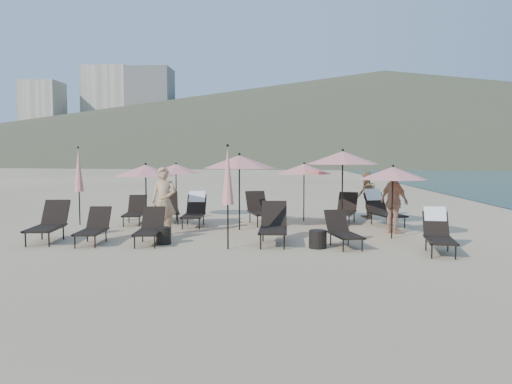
# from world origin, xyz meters

# --- Properties ---
(ground) EXTENTS (800.00, 800.00, 0.00)m
(ground) POSITION_xyz_m (0.00, 0.00, 0.00)
(ground) COLOR #D6BA8C
(ground) RESTS_ON ground
(volcanic_headland) EXTENTS (690.00, 690.00, 55.00)m
(volcanic_headland) POSITION_xyz_m (71.37, 302.62, 26.49)
(volcanic_headland) COLOR brown
(volcanic_headland) RESTS_ON ground
(hotel_skyline) EXTENTS (109.00, 82.00, 55.00)m
(hotel_skyline) POSITION_xyz_m (-93.62, 271.21, 24.18)
(hotel_skyline) COLOR beige
(hotel_skyline) RESTS_ON ground
(lounger_0) EXTENTS (0.90, 1.86, 1.03)m
(lounger_0) POSITION_xyz_m (-5.55, 0.42, 0.48)
(lounger_0) COLOR black
(lounger_0) RESTS_ON ground
(lounger_1) EXTENTS (0.71, 1.58, 0.89)m
(lounger_1) POSITION_xyz_m (-4.26, 0.19, 0.41)
(lounger_1) COLOR black
(lounger_1) RESTS_ON ground
(lounger_2) EXTENTS (0.71, 1.58, 0.89)m
(lounger_2) POSITION_xyz_m (-2.81, 0.25, 0.41)
(lounger_2) COLOR black
(lounger_2) RESTS_ON ground
(lounger_3) EXTENTS (0.69, 1.79, 1.03)m
(lounger_3) POSITION_xyz_m (0.32, 0.46, 0.48)
(lounger_3) COLOR black
(lounger_3) RESTS_ON ground
(lounger_4) EXTENTS (0.89, 1.57, 0.85)m
(lounger_4) POSITION_xyz_m (2.03, 0.11, 0.40)
(lounger_4) COLOR black
(lounger_4) RESTS_ON ground
(lounger_5) EXTENTS (0.81, 1.67, 1.00)m
(lounger_5) POSITION_xyz_m (4.15, -0.48, 0.48)
(lounger_5) COLOR black
(lounger_5) RESTS_ON ground
(lounger_6) EXTENTS (0.81, 1.65, 0.91)m
(lounger_6) POSITION_xyz_m (-4.34, 3.94, 0.43)
(lounger_6) COLOR black
(lounger_6) RESTS_ON ground
(lounger_7) EXTENTS (1.06, 1.82, 0.99)m
(lounger_7) POSITION_xyz_m (-3.34, 4.49, 0.46)
(lounger_7) COLOR black
(lounger_7) RESTS_ON ground
(lounger_8) EXTENTS (0.70, 1.75, 1.07)m
(lounger_8) POSITION_xyz_m (-2.29, 3.64, 0.51)
(lounger_8) COLOR black
(lounger_8) RESTS_ON ground
(lounger_9) EXTENTS (1.17, 1.92, 1.03)m
(lounger_9) POSITION_xyz_m (-0.22, 4.25, 0.48)
(lounger_9) COLOR black
(lounger_9) RESTS_ON ground
(lounger_10) EXTENTS (1.10, 1.83, 0.99)m
(lounger_10) POSITION_xyz_m (2.61, 4.60, 0.46)
(lounger_10) COLOR black
(lounger_10) RESTS_ON ground
(lounger_11) EXTENTS (1.18, 1.93, 1.14)m
(lounger_11) POSITION_xyz_m (3.74, 4.17, 0.54)
(lounger_11) COLOR black
(lounger_11) RESTS_ON ground
(umbrella_open_0) EXTENTS (1.89, 1.89, 2.03)m
(umbrella_open_0) POSITION_xyz_m (-3.57, 2.58, 1.80)
(umbrella_open_0) COLOR black
(umbrella_open_0) RESTS_ON ground
(umbrella_open_1) EXTENTS (2.16, 2.16, 2.33)m
(umbrella_open_1) POSITION_xyz_m (-0.77, 2.73, 2.06)
(umbrella_open_1) COLOR black
(umbrella_open_1) RESTS_ON ground
(umbrella_open_2) EXTENTS (1.86, 1.86, 2.00)m
(umbrella_open_2) POSITION_xyz_m (3.49, 1.42, 1.77)
(umbrella_open_2) COLOR black
(umbrella_open_2) RESTS_ON ground
(umbrella_open_3) EXTENTS (1.87, 1.87, 2.01)m
(umbrella_open_3) POSITION_xyz_m (-3.35, 5.68, 1.78)
(umbrella_open_3) COLOR black
(umbrella_open_3) RESTS_ON ground
(umbrella_open_4) EXTENTS (1.89, 1.89, 2.03)m
(umbrella_open_4) POSITION_xyz_m (1.25, 4.98, 1.79)
(umbrella_open_4) COLOR black
(umbrella_open_4) RESTS_ON ground
(umbrella_open_5) EXTENTS (2.29, 2.29, 2.46)m
(umbrella_open_5) POSITION_xyz_m (2.41, 3.73, 2.18)
(umbrella_open_5) COLOR black
(umbrella_open_5) RESTS_ON ground
(umbrella_closed_0) EXTENTS (0.29, 0.29, 2.51)m
(umbrella_closed_0) POSITION_xyz_m (-0.74, -0.40, 1.74)
(umbrella_closed_0) COLOR black
(umbrella_closed_0) RESTS_ON ground
(umbrella_closed_1) EXTENTS (0.30, 0.30, 2.54)m
(umbrella_closed_1) POSITION_xyz_m (-6.05, 3.56, 1.77)
(umbrella_closed_1) COLOR black
(umbrella_closed_1) RESTS_ON ground
(side_table_0) EXTENTS (0.38, 0.38, 0.43)m
(side_table_0) POSITION_xyz_m (-2.45, 0.18, 0.22)
(side_table_0) COLOR black
(side_table_0) RESTS_ON ground
(side_table_1) EXTENTS (0.43, 0.43, 0.44)m
(side_table_1) POSITION_xyz_m (1.41, -0.15, 0.22)
(side_table_1) COLOR black
(side_table_1) RESTS_ON ground
(beachgoer_a) EXTENTS (0.74, 0.53, 1.93)m
(beachgoer_a) POSITION_xyz_m (-2.77, 1.55, 0.96)
(beachgoer_a) COLOR tan
(beachgoer_a) RESTS_ON ground
(beachgoer_b) EXTENTS (0.75, 0.91, 1.70)m
(beachgoer_b) POSITION_xyz_m (3.49, 5.77, 0.85)
(beachgoer_b) COLOR #9E7851
(beachgoer_b) RESTS_ON ground
(beachgoer_c) EXTENTS (0.91, 1.16, 1.84)m
(beachgoer_c) POSITION_xyz_m (3.74, 2.35, 0.92)
(beachgoer_c) COLOR tan
(beachgoer_c) RESTS_ON ground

